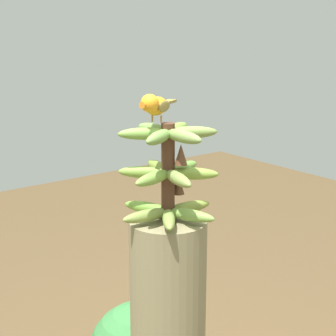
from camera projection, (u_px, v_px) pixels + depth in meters
The scene contains 2 objects.
banana_bunch at pixel (168, 173), 1.55m from camera, with size 0.29×0.29×0.28m.
perched_bird at pixel (155, 105), 1.51m from camera, with size 0.19×0.11×0.08m.
Camera 1 is at (0.92, 1.18, 1.60)m, focal length 58.53 mm.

